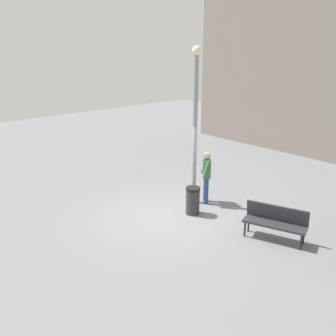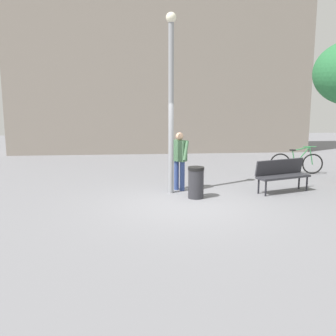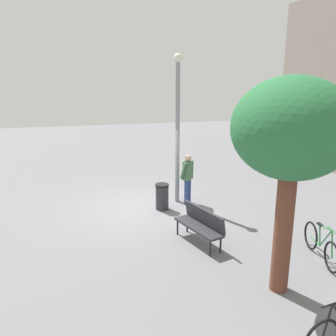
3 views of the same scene
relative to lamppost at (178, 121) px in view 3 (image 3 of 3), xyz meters
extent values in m
plane|color=slate|center=(0.28, -1.33, -2.73)|extent=(36.00, 36.00, 0.00)
cylinder|color=gray|center=(0.00, 0.00, -0.44)|extent=(0.15, 0.15, 4.58)
sphere|color=#F2EACC|center=(0.00, 0.00, 1.97)|extent=(0.28, 0.28, 0.28)
cylinder|color=#334784|center=(0.35, 0.23, -2.31)|extent=(0.14, 0.14, 0.85)
cylinder|color=#334784|center=(0.19, 0.36, -2.31)|extent=(0.14, 0.14, 0.85)
cube|color=#47704C|center=(0.27, 0.29, -1.58)|extent=(0.45, 0.43, 0.60)
sphere|color=tan|center=(0.27, 0.29, -1.17)|extent=(0.22, 0.22, 0.22)
cylinder|color=#47704C|center=(0.43, 0.10, -1.55)|extent=(0.22, 0.23, 0.55)
cylinder|color=#47704C|center=(0.05, 0.42, -1.55)|extent=(0.22, 0.23, 0.55)
cube|color=#2D2D33|center=(3.16, -0.23, -2.28)|extent=(1.66, 0.94, 0.06)
cube|color=#2D2D33|center=(3.09, -0.05, -2.03)|extent=(1.55, 0.64, 0.44)
cylinder|color=black|center=(3.89, -0.15, -2.52)|extent=(0.05, 0.05, 0.42)
cylinder|color=black|center=(2.53, -0.62, -2.52)|extent=(0.05, 0.05, 0.42)
cylinder|color=black|center=(3.78, 0.15, -2.52)|extent=(0.05, 0.05, 0.42)
cylinder|color=black|center=(2.42, -0.32, -2.52)|extent=(0.05, 0.05, 0.42)
cylinder|color=brown|center=(5.50, 0.78, -1.45)|extent=(0.37, 0.37, 2.56)
ellipsoid|color=#296D3B|center=(5.50, 0.78, 0.63)|extent=(2.27, 2.27, 1.93)
torus|color=black|center=(5.14, 2.26, -2.38)|extent=(0.71, 0.17, 0.71)
torus|color=black|center=(4.06, 2.45, -2.38)|extent=(0.71, 0.17, 0.71)
cylinder|color=#338447|center=(4.78, 2.32, -2.09)|extent=(0.50, 0.12, 0.64)
cylinder|color=#338447|center=(4.73, 2.33, -1.86)|extent=(0.58, 0.13, 0.18)
cylinder|color=#338447|center=(4.50, 2.37, -2.17)|extent=(0.14, 0.06, 0.48)
cylinder|color=#338447|center=(4.30, 2.40, -2.40)|extent=(0.50, 0.12, 0.04)
cylinder|color=#338447|center=(5.08, 2.27, -2.09)|extent=(0.17, 0.06, 0.63)
cube|color=black|center=(4.45, 2.38, -1.90)|extent=(0.21, 0.11, 0.04)
cylinder|color=#338447|center=(5.01, 2.28, -1.78)|extent=(0.44, 0.10, 0.03)
cylinder|color=black|center=(7.36, 0.54, -2.09)|extent=(0.06, 0.17, 0.63)
cylinder|color=black|center=(7.35, 0.60, -1.78)|extent=(0.10, 0.44, 0.03)
cylinder|color=#2D2D33|center=(0.61, -0.65, -2.35)|extent=(0.41, 0.41, 0.76)
cylinder|color=black|center=(0.61, -0.65, -1.93)|extent=(0.43, 0.43, 0.08)
camera|label=1|loc=(7.82, -8.07, 2.12)|focal=39.98mm
camera|label=2|loc=(-1.03, -10.98, 0.01)|focal=43.05mm
camera|label=3|loc=(11.60, -2.94, 1.73)|focal=39.79mm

